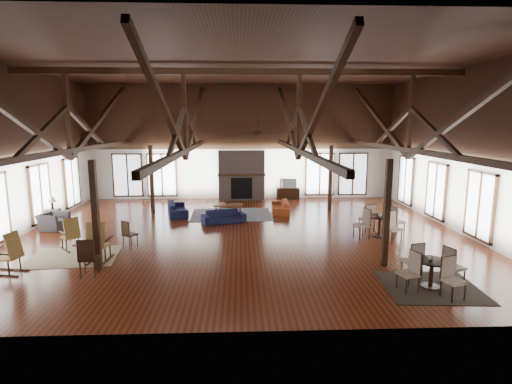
{
  "coord_description": "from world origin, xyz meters",
  "views": [
    {
      "loc": [
        -0.08,
        -14.19,
        4.01
      ],
      "look_at": [
        0.53,
        1.0,
        1.38
      ],
      "focal_mm": 28.0,
      "sensor_mm": 36.0,
      "label": 1
    }
  ],
  "objects_px": {
    "coffee_table": "(228,205)",
    "cafe_table_far": "(380,222)",
    "armchair": "(54,221)",
    "tv_console": "(288,193)",
    "sofa_navy_left": "(178,209)",
    "cafe_table_near": "(432,269)",
    "sofa_navy_front": "(224,217)",
    "sofa_orange": "(280,207)"
  },
  "relations": [
    {
      "from": "coffee_table",
      "to": "cafe_table_far",
      "type": "bearing_deg",
      "value": -28.76
    },
    {
      "from": "armchair",
      "to": "cafe_table_far",
      "type": "height_order",
      "value": "cafe_table_far"
    },
    {
      "from": "tv_console",
      "to": "sofa_navy_left",
      "type": "bearing_deg",
      "value": -145.74
    },
    {
      "from": "cafe_table_near",
      "to": "cafe_table_far",
      "type": "relative_size",
      "value": 0.93
    },
    {
      "from": "cafe_table_far",
      "to": "sofa_navy_front",
      "type": "bearing_deg",
      "value": 158.77
    },
    {
      "from": "coffee_table",
      "to": "cafe_table_far",
      "type": "relative_size",
      "value": 0.64
    },
    {
      "from": "coffee_table",
      "to": "cafe_table_near",
      "type": "bearing_deg",
      "value": -52.81
    },
    {
      "from": "armchair",
      "to": "coffee_table",
      "type": "bearing_deg",
      "value": -61.64
    },
    {
      "from": "sofa_orange",
      "to": "cafe_table_far",
      "type": "height_order",
      "value": "cafe_table_far"
    },
    {
      "from": "sofa_orange",
      "to": "armchair",
      "type": "bearing_deg",
      "value": -72.14
    },
    {
      "from": "tv_console",
      "to": "coffee_table",
      "type": "bearing_deg",
      "value": -129.93
    },
    {
      "from": "tv_console",
      "to": "sofa_orange",
      "type": "bearing_deg",
      "value": -102.62
    },
    {
      "from": "sofa_orange",
      "to": "armchair",
      "type": "relative_size",
      "value": 1.88
    },
    {
      "from": "sofa_navy_left",
      "to": "cafe_table_near",
      "type": "relative_size",
      "value": 1.04
    },
    {
      "from": "sofa_navy_left",
      "to": "cafe_table_near",
      "type": "distance_m",
      "value": 11.06
    },
    {
      "from": "cafe_table_near",
      "to": "tv_console",
      "type": "bearing_deg",
      "value": 100.26
    },
    {
      "from": "tv_console",
      "to": "cafe_table_far",
      "type": "bearing_deg",
      "value": -71.65
    },
    {
      "from": "sofa_orange",
      "to": "coffee_table",
      "type": "distance_m",
      "value": 2.38
    },
    {
      "from": "cafe_table_near",
      "to": "tv_console",
      "type": "distance_m",
      "value": 11.98
    },
    {
      "from": "coffee_table",
      "to": "sofa_navy_left",
      "type": "bearing_deg",
      "value": -177.51
    },
    {
      "from": "tv_console",
      "to": "sofa_navy_front",
      "type": "bearing_deg",
      "value": -122.43
    },
    {
      "from": "sofa_orange",
      "to": "coffee_table",
      "type": "xyz_separation_m",
      "value": [
        -2.35,
        -0.37,
        0.16
      ]
    },
    {
      "from": "sofa_navy_left",
      "to": "armchair",
      "type": "xyz_separation_m",
      "value": [
        -4.36,
        -2.23,
        0.03
      ]
    },
    {
      "from": "armchair",
      "to": "tv_console",
      "type": "distance_m",
      "value": 11.31
    },
    {
      "from": "sofa_navy_front",
      "to": "sofa_orange",
      "type": "height_order",
      "value": "sofa_orange"
    },
    {
      "from": "coffee_table",
      "to": "cafe_table_near",
      "type": "relative_size",
      "value": 0.69
    },
    {
      "from": "coffee_table",
      "to": "armchair",
      "type": "xyz_separation_m",
      "value": [
        -6.59,
        -2.16,
        -0.11
      ]
    },
    {
      "from": "sofa_navy_front",
      "to": "coffee_table",
      "type": "distance_m",
      "value": 1.41
    },
    {
      "from": "armchair",
      "to": "cafe_table_far",
      "type": "distance_m",
      "value": 12.18
    },
    {
      "from": "sofa_navy_front",
      "to": "sofa_navy_left",
      "type": "relative_size",
      "value": 0.89
    },
    {
      "from": "armchair",
      "to": "cafe_table_near",
      "type": "bearing_deg",
      "value": -106.45
    },
    {
      "from": "cafe_table_far",
      "to": "tv_console",
      "type": "bearing_deg",
      "value": 108.35
    },
    {
      "from": "sofa_orange",
      "to": "cafe_table_far",
      "type": "xyz_separation_m",
      "value": [
        3.16,
        -3.96,
        0.25
      ]
    },
    {
      "from": "sofa_orange",
      "to": "armchair",
      "type": "xyz_separation_m",
      "value": [
        -8.94,
        -2.53,
        0.05
      ]
    },
    {
      "from": "cafe_table_far",
      "to": "tv_console",
      "type": "distance_m",
      "value": 7.68
    },
    {
      "from": "tv_console",
      "to": "cafe_table_near",
      "type": "bearing_deg",
      "value": -79.74
    },
    {
      "from": "sofa_navy_front",
      "to": "coffee_table",
      "type": "height_order",
      "value": "sofa_navy_front"
    },
    {
      "from": "armchair",
      "to": "cafe_table_far",
      "type": "relative_size",
      "value": 0.48
    },
    {
      "from": "sofa_orange",
      "to": "tv_console",
      "type": "relative_size",
      "value": 1.54
    },
    {
      "from": "sofa_navy_front",
      "to": "cafe_table_far",
      "type": "distance_m",
      "value": 6.07
    },
    {
      "from": "sofa_navy_front",
      "to": "sofa_orange",
      "type": "relative_size",
      "value": 0.95
    },
    {
      "from": "sofa_navy_left",
      "to": "cafe_table_near",
      "type": "xyz_separation_m",
      "value": [
        7.45,
        -8.17,
        0.19
      ]
    }
  ]
}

